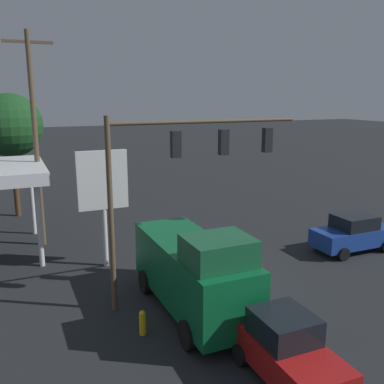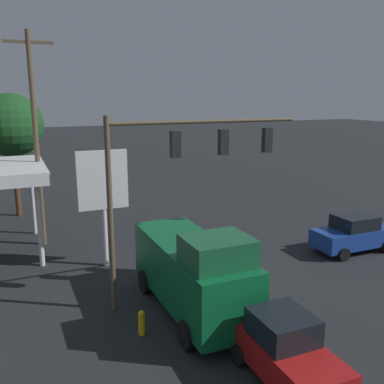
{
  "view_description": "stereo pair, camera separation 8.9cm",
  "coord_description": "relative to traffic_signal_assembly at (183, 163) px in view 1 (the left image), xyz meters",
  "views": [
    {
      "loc": [
        7.82,
        16.04,
        8.0
      ],
      "look_at": [
        0.0,
        -2.0,
        3.54
      ],
      "focal_mm": 40.0,
      "sensor_mm": 36.0,
      "label": 1
    },
    {
      "loc": [
        7.74,
        16.07,
        8.0
      ],
      "look_at": [
        0.0,
        -2.0,
        3.54
      ],
      "focal_mm": 40.0,
      "sensor_mm": 36.0,
      "label": 2
    }
  ],
  "objects": [
    {
      "name": "utility_pole",
      "position": [
        4.72,
        -8.72,
        0.42
      ],
      "size": [
        2.4,
        0.26,
        11.18
      ],
      "color": "brown",
      "rests_on": "ground"
    },
    {
      "name": "hatchback_crossing",
      "position": [
        -0.67,
        6.11,
        -4.52
      ],
      "size": [
        1.97,
        3.8,
        1.97
      ],
      "rotation": [
        0.0,
        0.0,
        1.57
      ],
      "color": "maroon",
      "rests_on": "ground"
    },
    {
      "name": "fire_hydrant",
      "position": [
        2.4,
        2.15,
        -5.03
      ],
      "size": [
        0.24,
        0.24,
        0.88
      ],
      "color": "gold",
      "rests_on": "ground"
    },
    {
      "name": "ground_plane",
      "position": [
        -1.72,
        -1.1,
        -5.46
      ],
      "size": [
        200.0,
        200.0,
        0.0
      ],
      "primitive_type": "plane",
      "color": "black"
    },
    {
      "name": "sedan_waiting",
      "position": [
        -10.12,
        -1.25,
        -4.51
      ],
      "size": [
        4.4,
        2.07,
        1.93
      ],
      "rotation": [
        0.0,
        0.0,
        -0.0
      ],
      "color": "navy",
      "rests_on": "ground"
    },
    {
      "name": "street_tree",
      "position": [
        5.81,
        -15.44,
        0.6
      ],
      "size": [
        4.13,
        4.13,
        8.16
      ],
      "color": "#4C331E",
      "rests_on": "ground"
    },
    {
      "name": "delivery_truck",
      "position": [
        0.21,
        1.5,
        -3.77
      ],
      "size": [
        2.61,
        6.82,
        3.58
      ],
      "rotation": [
        0.0,
        0.0,
        1.58
      ],
      "color": "#0C592D",
      "rests_on": "ground"
    },
    {
      "name": "price_sign",
      "position": [
        2.22,
        -4.41,
        -1.51
      ],
      "size": [
        2.32,
        0.27,
        5.56
      ],
      "color": "silver",
      "rests_on": "ground"
    },
    {
      "name": "traffic_signal_assembly",
      "position": [
        0.0,
        0.0,
        0.0
      ],
      "size": [
        7.86,
        0.43,
        7.32
      ],
      "color": "brown",
      "rests_on": "ground"
    }
  ]
}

